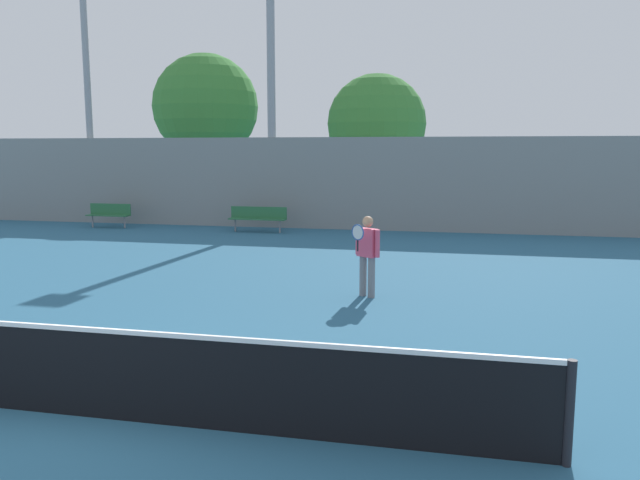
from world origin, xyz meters
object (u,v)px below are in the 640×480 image
object	(u,v)px
light_pole_near_left	(271,89)
light_pole_far_right	(85,47)
tennis_net	(64,369)
bench_courtside_far	(109,213)
tennis_player	(367,251)
bench_courtside_near	(258,216)
tree_green_broad	(206,107)
tree_green_tall	(377,124)

from	to	relation	value
light_pole_near_left	light_pole_far_right	bearing A→B (deg)	178.56
tennis_net	bench_courtside_far	bearing A→B (deg)	119.42
bench_courtside_far	light_pole_far_right	bearing A→B (deg)	135.65
tennis_player	bench_courtside_far	bearing A→B (deg)	175.27
bench_courtside_far	light_pole_near_left	size ratio (longest dim) A/B	0.19
bench_courtside_near	light_pole_near_left	size ratio (longest dim) A/B	0.23
tennis_net	light_pole_far_right	world-z (taller)	light_pole_far_right
tennis_player	bench_courtside_far	size ratio (longest dim) A/B	0.97
tennis_net	tree_green_broad	size ratio (longest dim) A/B	1.42
bench_courtside_far	tree_green_tall	bearing A→B (deg)	34.93
bench_courtside_far	tree_green_broad	xyz separation A→B (m)	(0.86, 7.31, 4.28)
tennis_player	light_pole_near_left	xyz separation A→B (m)	(-5.01, 10.25, 4.12)
light_pole_far_right	tree_green_broad	bearing A→B (deg)	66.20
tree_green_tall	tree_green_broad	world-z (taller)	tree_green_broad
light_pole_near_left	tree_green_tall	size ratio (longest dim) A/B	1.46
bench_courtside_near	light_pole_far_right	world-z (taller)	light_pole_far_right
bench_courtside_near	tennis_player	bearing A→B (deg)	-59.92
bench_courtside_far	tennis_net	bearing A→B (deg)	-60.58
tennis_player	light_pole_near_left	size ratio (longest dim) A/B	0.18
bench_courtside_near	bench_courtside_far	bearing A→B (deg)	-179.99
light_pole_far_right	light_pole_near_left	bearing A→B (deg)	-1.44
tennis_player	tree_green_broad	size ratio (longest dim) A/B	0.22
tennis_player	light_pole_far_right	bearing A→B (deg)	174.52
tennis_net	tree_green_tall	world-z (taller)	tree_green_tall
bench_courtside_near	light_pole_near_left	xyz separation A→B (m)	(0.10, 1.43, 4.47)
light_pole_far_right	tennis_player	bearing A→B (deg)	-39.82
bench_courtside_far	light_pole_far_right	xyz separation A→B (m)	(-1.65, 1.62, 6.22)
tennis_player	bench_courtside_near	world-z (taller)	tennis_player
tennis_player	tree_green_tall	bearing A→B (deg)	131.11
tree_green_broad	light_pole_near_left	bearing A→B (deg)	-49.61
bench_courtside_far	tree_green_broad	size ratio (longest dim) A/B	0.22
bench_courtside_far	light_pole_far_right	size ratio (longest dim) A/B	0.14
tennis_net	light_pole_far_right	size ratio (longest dim) A/B	0.88
bench_courtside_far	tree_green_tall	size ratio (longest dim) A/B	0.27
tennis_net	light_pole_far_right	distance (m)	20.42
light_pole_far_right	tree_green_tall	world-z (taller)	light_pole_far_right
light_pole_near_left	tree_green_tall	world-z (taller)	light_pole_near_left
tennis_player	bench_courtside_near	bearing A→B (deg)	154.42
light_pole_far_right	tennis_net	bearing A→B (deg)	-58.68
bench_courtside_near	bench_courtside_far	distance (m)	5.76
tennis_net	bench_courtside_near	bearing A→B (deg)	100.18
tennis_net	tree_green_tall	distance (m)	21.61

